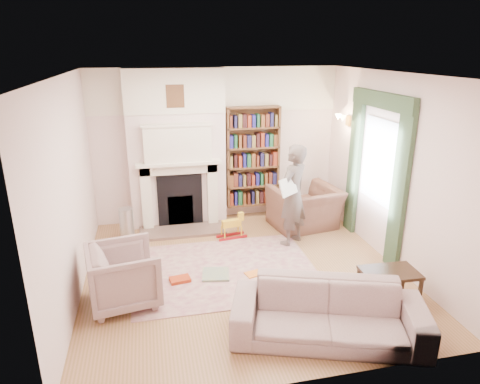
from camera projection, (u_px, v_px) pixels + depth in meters
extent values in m
plane|color=olive|center=(244.00, 271.00, 6.28)|extent=(4.50, 4.50, 0.00)
plane|color=white|center=(244.00, 74.00, 5.38)|extent=(4.50, 4.50, 0.00)
plane|color=silver|center=(217.00, 145.00, 7.91)|extent=(4.50, 0.00, 4.50)
plane|color=silver|center=(301.00, 254.00, 3.75)|extent=(4.50, 0.00, 4.50)
plane|color=silver|center=(70.00, 192.00, 5.37)|extent=(0.00, 4.50, 4.50)
plane|color=silver|center=(393.00, 171.00, 6.28)|extent=(0.00, 4.50, 4.50)
cube|color=silver|center=(177.00, 149.00, 7.59)|extent=(1.70, 0.35, 2.80)
cube|color=silver|center=(179.00, 163.00, 7.39)|extent=(1.47, 0.24, 0.05)
cube|color=black|center=(180.00, 201.00, 7.70)|extent=(0.80, 0.06, 0.96)
cube|color=silver|center=(178.00, 144.00, 7.30)|extent=(1.15, 0.18, 0.62)
cube|color=brown|center=(253.00, 157.00, 7.99)|extent=(1.00, 0.24, 1.85)
cube|color=silver|center=(378.00, 161.00, 6.63)|extent=(0.02, 0.90, 1.30)
cube|color=#32492F|center=(400.00, 190.00, 6.06)|extent=(0.07, 0.32, 2.40)
cube|color=#32492F|center=(354.00, 165.00, 7.35)|extent=(0.07, 0.32, 2.40)
cube|color=#32492F|center=(382.00, 100.00, 6.33)|extent=(0.09, 1.70, 0.24)
cube|color=beige|center=(225.00, 270.00, 6.30)|extent=(2.65, 2.05, 0.01)
imported|color=#4E302A|center=(304.00, 208.00, 7.72)|extent=(1.29, 1.18, 0.74)
imported|color=#9E9282|center=(124.00, 275.00, 5.40)|extent=(0.99, 0.97, 0.78)
imported|color=#AE9E90|center=(328.00, 313.00, 4.76)|extent=(2.29, 1.47, 0.62)
imported|color=#554944|center=(293.00, 195.00, 6.93)|extent=(0.73, 0.70, 1.69)
cube|color=white|center=(288.00, 187.00, 6.64)|extent=(0.38, 0.34, 0.27)
cylinder|color=#A9ACB1|center=(127.00, 224.00, 7.27)|extent=(0.31, 0.31, 0.55)
cube|color=gold|center=(216.00, 274.00, 6.14)|extent=(0.44, 0.44, 0.03)
cube|color=#A12F12|center=(180.00, 279.00, 5.99)|extent=(0.31, 0.23, 0.05)
cube|color=red|center=(254.00, 274.00, 6.17)|extent=(0.28, 0.24, 0.02)
cube|color=red|center=(278.00, 276.00, 6.10)|extent=(0.27, 0.23, 0.02)
cube|color=red|center=(263.00, 289.00, 5.77)|extent=(0.30, 0.27, 0.02)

